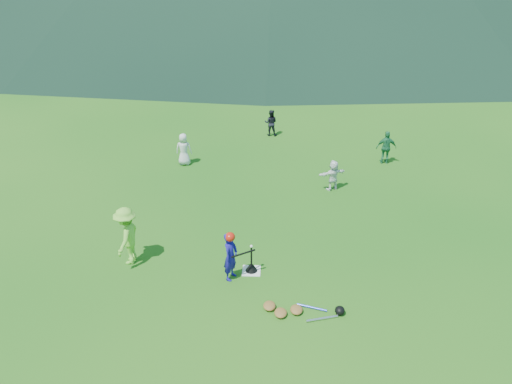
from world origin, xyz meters
TOP-DOWN VIEW (x-y plane):
  - ground at (0.00, 0.00)m, footprint 120.00×120.00m
  - home_plate at (0.00, 0.00)m, footprint 0.45×0.45m
  - baseball at (0.00, 0.00)m, footprint 0.08×0.08m
  - batter_child at (-0.48, -0.28)m, footprint 0.45×0.54m
  - adult_coach at (-3.11, 0.27)m, footprint 0.66×1.05m
  - fielder_a at (-2.74, 6.22)m, footprint 0.57×0.37m
  - fielder_b at (0.30, 9.22)m, footprint 0.56×0.45m
  - fielder_c at (4.47, 6.66)m, footprint 0.71×0.30m
  - fielder_d at (2.39, 4.51)m, footprint 0.98×0.66m
  - batting_tee at (0.00, 0.00)m, footprint 0.30×0.30m
  - batter_gear at (-0.46, -0.28)m, footprint 0.70×0.34m
  - equipment_pile at (1.08, -1.45)m, footprint 1.80×0.61m
  - outfield_fence at (0.00, 28.00)m, footprint 70.07×0.08m

SIDE VIEW (x-z plane):
  - ground at x=0.00m, z-range 0.00..0.00m
  - home_plate at x=0.00m, z-range 0.00..0.02m
  - equipment_pile at x=1.08m, z-range -0.03..0.16m
  - batting_tee at x=0.00m, z-range -0.21..0.47m
  - fielder_d at x=2.39m, z-range 0.00..1.01m
  - fielder_b at x=0.30m, z-range 0.00..1.08m
  - fielder_a at x=-2.74m, z-range 0.00..1.16m
  - fielder_c at x=4.47m, z-range 0.00..1.21m
  - batter_child at x=-0.48m, z-range 0.00..1.26m
  - outfield_fence at x=0.00m, z-range 0.03..1.36m
  - baseball at x=0.00m, z-range 0.70..0.78m
  - adult_coach at x=-3.11m, z-range 0.00..1.54m
  - batter_gear at x=-0.46m, z-range 0.83..1.45m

